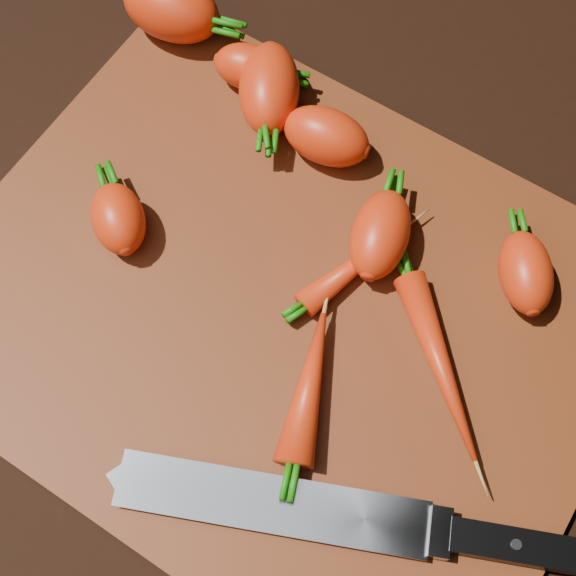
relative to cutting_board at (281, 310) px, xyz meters
The scene contains 13 objects.
ground 0.01m from the cutting_board, ahead, with size 2.00×2.00×0.01m, color black.
cutting_board is the anchor object (origin of this frame).
carrot_0 0.28m from the cutting_board, 142.31° to the left, with size 0.09×0.06×0.06m, color red.
carrot_1 0.14m from the cutting_board, behind, with size 0.06×0.04×0.04m, color red.
carrot_2 0.18m from the cutting_board, 125.76° to the left, with size 0.09×0.05×0.05m, color red.
carrot_3 0.09m from the cutting_board, 66.57° to the left, with size 0.08×0.04×0.04m, color red.
carrot_4 0.14m from the cutting_board, 107.97° to the left, with size 0.07×0.05×0.05m, color red.
carrot_5 0.21m from the cutting_board, 130.16° to the left, with size 0.06×0.04×0.04m, color red.
carrot_6 0.18m from the cutting_board, 38.99° to the left, with size 0.07×0.04×0.04m, color red.
carrot_7 0.07m from the cutting_board, 60.51° to the left, with size 0.10×0.02×0.02m, color red.
carrot_8 0.13m from the cutting_board, ahead, with size 0.14×0.02×0.02m, color red.
carrot_9 0.07m from the cutting_board, 40.24° to the right, with size 0.11×0.03×0.03m, color red.
knife 0.15m from the cutting_board, 51.46° to the right, with size 0.33×0.16×0.02m.
Camera 1 is at (0.12, -0.18, 0.58)m, focal length 50.00 mm.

